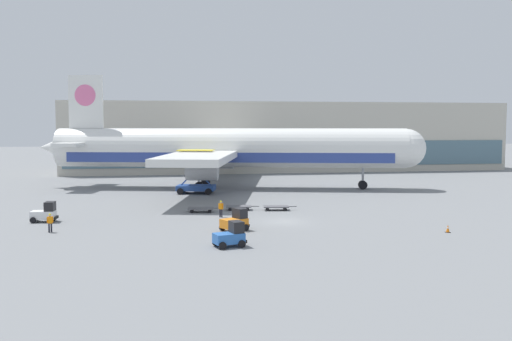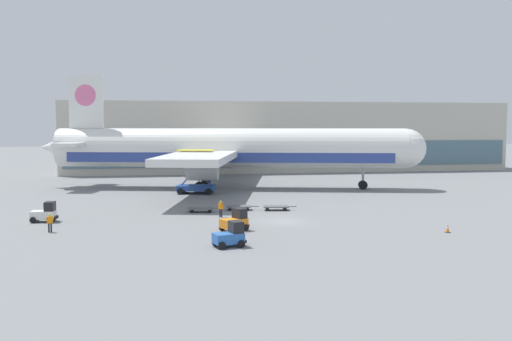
% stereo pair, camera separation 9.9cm
% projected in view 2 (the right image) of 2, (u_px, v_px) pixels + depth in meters
% --- Properties ---
extents(ground_plane, '(400.00, 400.00, 0.00)m').
position_uv_depth(ground_plane, '(283.00, 221.00, 56.55)').
color(ground_plane, slate).
extents(terminal_building, '(90.00, 18.20, 14.00)m').
position_uv_depth(terminal_building, '(286.00, 137.00, 120.23)').
color(terminal_building, '#BCB7A8').
rests_on(terminal_building, ground_plane).
extents(airplane_main, '(57.20, 48.56, 17.00)m').
position_uv_depth(airplane_main, '(225.00, 150.00, 85.19)').
color(airplane_main, white).
rests_on(airplane_main, ground_plane).
extents(scissor_lift_loader, '(5.75, 4.37, 6.07)m').
position_uv_depth(scissor_lift_loader, '(196.00, 177.00, 79.20)').
color(scissor_lift_loader, '#284C99').
rests_on(scissor_lift_loader, ground_plane).
extents(baggage_tug_foreground, '(2.55, 1.80, 2.00)m').
position_uv_depth(baggage_tug_foreground, '(45.00, 213.00, 56.23)').
color(baggage_tug_foreground, silver).
rests_on(baggage_tug_foreground, ground_plane).
extents(baggage_tug_mid, '(2.72, 2.16, 2.00)m').
position_uv_depth(baggage_tug_mid, '(230.00, 236.00, 44.84)').
color(baggage_tug_mid, '#2D66B7').
rests_on(baggage_tug_mid, ground_plane).
extents(baggage_tug_far, '(2.81, 2.49, 2.00)m').
position_uv_depth(baggage_tug_far, '(235.00, 221.00, 51.67)').
color(baggage_tug_far, orange).
rests_on(baggage_tug_far, ground_plane).
extents(baggage_dolly_lead, '(3.77, 1.87, 0.48)m').
position_uv_depth(baggage_dolly_lead, '(201.00, 209.00, 62.47)').
color(baggage_dolly_lead, '#56565B').
rests_on(baggage_dolly_lead, ground_plane).
extents(baggage_dolly_second, '(3.77, 1.87, 0.48)m').
position_uv_depth(baggage_dolly_second, '(239.00, 207.00, 63.99)').
color(baggage_dolly_second, '#56565B').
rests_on(baggage_dolly_second, ground_plane).
extents(baggage_dolly_third, '(3.77, 1.87, 0.48)m').
position_uv_depth(baggage_dolly_third, '(276.00, 207.00, 63.85)').
color(baggage_dolly_third, '#56565B').
rests_on(baggage_dolly_third, ground_plane).
extents(ground_crew_near, '(0.53, 0.34, 1.70)m').
position_uv_depth(ground_crew_near, '(50.00, 221.00, 50.78)').
color(ground_crew_near, black).
rests_on(ground_crew_near, ground_plane).
extents(ground_crew_far, '(0.49, 0.38, 1.74)m').
position_uv_depth(ground_crew_far, '(221.00, 207.00, 59.03)').
color(ground_crew_far, black).
rests_on(ground_crew_far, ground_plane).
extents(traffic_cone_near, '(0.40, 0.40, 0.73)m').
position_uv_depth(traffic_cone_near, '(448.00, 229.00, 50.73)').
color(traffic_cone_near, black).
rests_on(traffic_cone_near, ground_plane).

